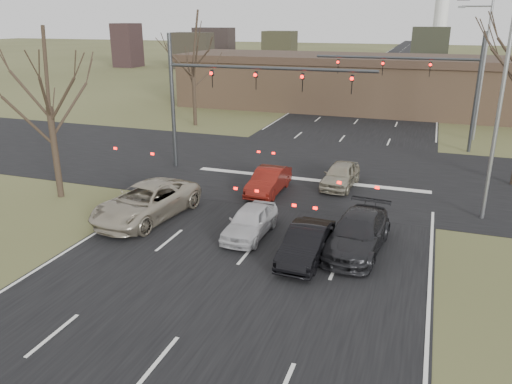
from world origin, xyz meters
TOP-DOWN VIEW (x-y plane):
  - ground at (0.00, 0.00)m, footprint 360.00×360.00m
  - road_main at (0.00, 60.00)m, footprint 14.00×300.00m
  - road_cross at (0.00, 15.00)m, footprint 200.00×14.00m
  - building at (2.00, 38.00)m, footprint 42.40×10.40m
  - mast_arm_near at (-5.23, 13.00)m, footprint 12.12×0.24m
  - mast_arm_far at (6.18, 23.00)m, footprint 11.12×0.24m
  - streetlight_right_near at (8.82, 10.00)m, footprint 2.34×0.25m
  - streetlight_right_far at (9.32, 27.00)m, footprint 2.34×0.25m
  - tree_left_near at (-11.50, 6.00)m, footprint 5.10×5.10m
  - tree_left_far at (-13.00, 25.00)m, footprint 5.70×5.70m
  - car_silver_suv at (-5.68, 4.88)m, footprint 3.43×6.08m
  - car_white_sedan at (-0.50, 4.63)m, footprint 1.60×3.83m
  - car_black_hatch at (2.29, 3.26)m, footprint 1.50×4.03m
  - car_charcoal_sedan at (4.00, 4.71)m, footprint 2.45×5.15m
  - car_red_ahead at (-1.46, 10.13)m, footprint 1.47×4.03m
  - car_silver_ahead at (1.93, 12.44)m, footprint 1.83×4.02m

SIDE VIEW (x-z plane):
  - ground at x=0.00m, z-range 0.00..0.00m
  - road_main at x=0.00m, z-range 0.00..0.02m
  - road_cross at x=0.00m, z-range 0.00..0.03m
  - car_white_sedan at x=-0.50m, z-range 0.00..1.29m
  - car_black_hatch at x=2.29m, z-range 0.00..1.32m
  - car_red_ahead at x=-1.46m, z-range 0.00..1.32m
  - car_silver_ahead at x=1.93m, z-range 0.00..1.34m
  - car_charcoal_sedan at x=4.00m, z-range 0.00..1.45m
  - car_silver_suv at x=-5.68m, z-range 0.00..1.60m
  - building at x=2.00m, z-range 0.02..5.32m
  - mast_arm_far at x=6.18m, z-range 1.02..9.02m
  - mast_arm_near at x=-5.23m, z-range 1.07..9.07m
  - streetlight_right_near at x=8.82m, z-range 0.59..10.59m
  - streetlight_right_far at x=9.32m, z-range 0.59..10.59m
  - tree_left_near at x=-11.50m, z-range 2.32..10.82m
  - tree_left_far at x=-13.00m, z-range 2.59..12.09m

